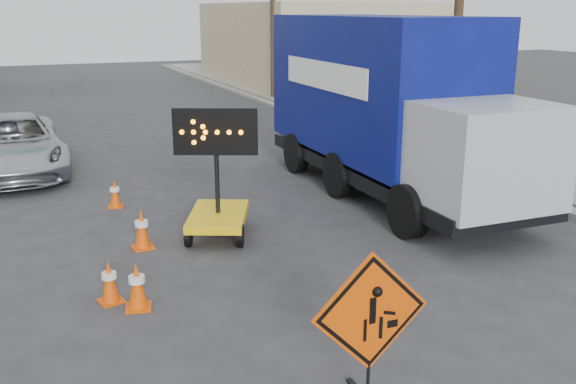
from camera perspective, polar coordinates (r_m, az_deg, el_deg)
curb_right at (r=23.20m, az=5.09°, el=5.45°), size 0.40×60.00×0.12m
sidewalk_right at (r=24.35m, az=9.91°, el=5.81°), size 4.00×60.00×0.15m
building_right_far at (r=38.88m, az=2.36°, el=13.05°), size 10.00×14.00×4.60m
utility_pole_far at (r=31.34m, az=-1.36°, el=16.72°), size 1.80×0.26×9.00m
construction_sign at (r=7.14m, az=7.30°, el=-11.77°), size 1.38×0.98×1.83m
arrow_board at (r=12.47m, az=-6.25°, el=-1.38°), size 1.68×2.04×2.51m
pickup_truck at (r=18.67m, az=-23.36°, el=3.85°), size 2.78×5.65×1.54m
box_truck at (r=15.29m, az=8.81°, el=6.74°), size 2.90×8.71×4.12m
cone_a at (r=9.76m, az=-13.27°, el=-8.08°), size 0.44×0.44×0.73m
cone_b at (r=10.07m, az=-15.58°, el=-7.64°), size 0.41×0.41×0.68m
cone_c at (r=12.11m, az=-12.87°, el=-3.20°), size 0.41×0.41×0.75m
cone_d at (r=14.77m, az=-15.13°, el=-0.10°), size 0.40×0.40×0.65m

